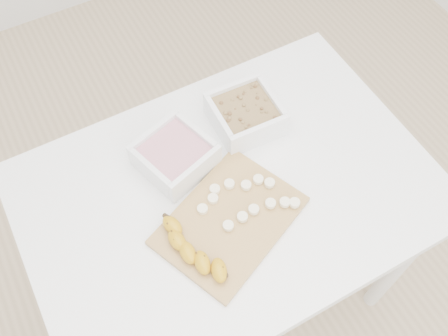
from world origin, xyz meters
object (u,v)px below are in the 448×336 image
table (230,208)px  banana (194,251)px  bowl_yogurt (175,155)px  bowl_granola (245,114)px  cutting_board (230,221)px

table → banana: size_ratio=5.05×
bowl_yogurt → bowl_granola: size_ratio=1.18×
bowl_yogurt → cutting_board: size_ratio=0.62×
table → banana: banana is taller
bowl_granola → banana: bowl_granola is taller
table → banana: (-0.15, -0.11, 0.13)m
bowl_yogurt → bowl_granola: (0.22, 0.03, 0.00)m
cutting_board → table: bearing=60.4°
table → bowl_granola: bowl_granola is taller
bowl_granola → banana: bearing=-136.6°
table → bowl_yogurt: bearing=122.1°
bowl_yogurt → banana: 0.25m
table → banana: bearing=-143.7°
table → bowl_granola: bearing=49.9°
table → cutting_board: (-0.04, -0.08, 0.10)m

